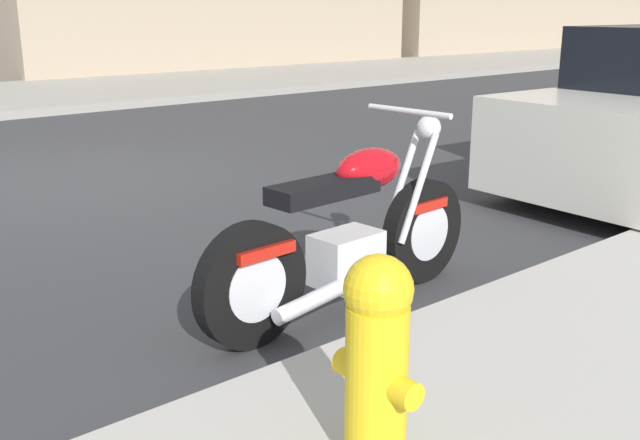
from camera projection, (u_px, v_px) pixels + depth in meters
name	position (u px, v px, depth m)	size (l,w,h in m)	color
ground_plane	(75.00, 180.00, 7.61)	(260.00, 260.00, 0.00)	#333335
sidewalk_far_curb	(391.00, 69.00, 20.35)	(120.00, 5.00, 0.14)	gray
parking_stall_stripe	(343.00, 292.00, 4.60)	(0.12, 2.20, 0.01)	silver
parked_motorcycle	(349.00, 237.00, 4.24)	(2.07, 0.62, 1.13)	black
fire_hydrant	(377.00, 356.00, 2.55)	(0.24, 0.36, 0.78)	gold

